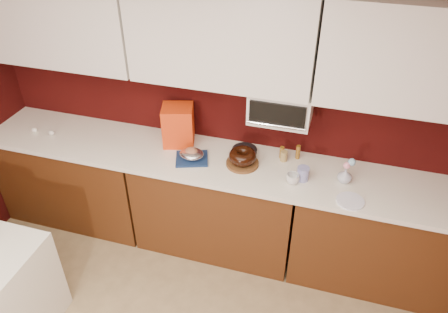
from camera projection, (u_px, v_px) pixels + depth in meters
name	position (u px, v px, depth m)	size (l,w,h in m)	color
wall_back	(228.00, 103.00, 3.47)	(4.00, 0.02, 2.50)	#340807
base_cabinet_left	(79.00, 177.00, 4.02)	(1.31, 0.58, 0.86)	#4F280F
base_cabinet_center	(217.00, 205.00, 3.71)	(1.31, 0.58, 0.86)	#4F280F
base_cabinet_right	(380.00, 237.00, 3.40)	(1.31, 0.58, 0.86)	#4F280F
countertop	(216.00, 162.00, 3.45)	(4.00, 0.62, 0.04)	white
upper_cabinet_left	(53.00, 19.00, 3.31)	(1.31, 0.33, 0.70)	white
upper_cabinet_center	(221.00, 36.00, 3.00)	(1.31, 0.33, 0.70)	white
upper_cabinet_right	(428.00, 58.00, 2.69)	(1.31, 0.33, 0.70)	white
toaster_oven	(281.00, 105.00, 3.18)	(0.45, 0.30, 0.25)	white
toaster_oven_door	(277.00, 115.00, 3.06)	(0.40, 0.02, 0.18)	black
toaster_oven_handle	(276.00, 126.00, 3.09)	(0.02, 0.02, 0.42)	silver
cake_base	(242.00, 163.00, 3.38)	(0.25, 0.25, 0.02)	brown
bundt_cake	(243.00, 156.00, 3.34)	(0.21, 0.21, 0.09)	black
navy_towel	(192.00, 159.00, 3.43)	(0.25, 0.21, 0.02)	navy
foil_ham_nest	(192.00, 154.00, 3.41)	(0.19, 0.16, 0.07)	silver
roasted_ham	(191.00, 151.00, 3.39)	(0.10, 0.08, 0.06)	#A7694C
pandoro_box	(178.00, 125.00, 3.54)	(0.24, 0.22, 0.33)	red
dark_pan	(245.00, 151.00, 3.51)	(0.20, 0.20, 0.04)	black
coffee_mug	(293.00, 178.00, 3.17)	(0.08, 0.08, 0.09)	silver
blue_jar	(303.00, 174.00, 3.20)	(0.09, 0.09, 0.11)	#1B2395
flower_vase	(345.00, 175.00, 3.18)	(0.08, 0.08, 0.13)	#B3BACB
flower_pink	(347.00, 165.00, 3.13)	(0.05, 0.05, 0.05)	pink
flower_blue	(352.00, 162.00, 3.12)	(0.06, 0.06, 0.06)	#8BC2DF
china_plate	(350.00, 201.00, 3.03)	(0.19, 0.19, 0.01)	white
amber_bottle	(282.00, 152.00, 3.43)	(0.03, 0.03, 0.10)	brown
paper_cup	(284.00, 156.00, 3.41)	(0.06, 0.06, 0.08)	#9B7E46
egg_left	(34.00, 130.00, 3.76)	(0.05, 0.04, 0.04)	white
egg_right	(51.00, 133.00, 3.72)	(0.06, 0.04, 0.04)	silver
amber_bottle_tall	(298.00, 152.00, 3.42)	(0.03, 0.03, 0.12)	brown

